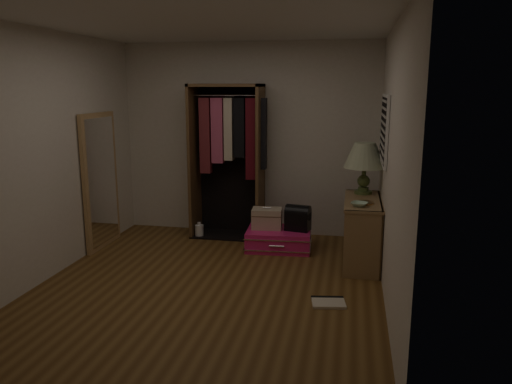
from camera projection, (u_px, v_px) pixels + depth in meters
ground at (210, 285)px, 5.17m from camera, size 4.00×4.00×0.00m
room_walls at (216, 140)px, 4.88m from camera, size 3.52×4.02×2.60m
console_bookshelf at (362, 229)px, 5.79m from camera, size 0.42×1.12×0.75m
open_wardrobe at (230, 148)px, 6.65m from camera, size 1.01×0.50×2.05m
floor_mirror at (101, 181)px, 6.27m from camera, size 0.06×0.80×1.70m
pink_suitcase at (279, 239)px, 6.30m from camera, size 0.85×0.64×0.25m
train_case at (267, 218)px, 6.31m from camera, size 0.40×0.29×0.27m
black_bag at (298, 217)px, 6.22m from camera, size 0.33×0.25×0.33m
table_lamp at (365, 157)px, 5.92m from camera, size 0.57×0.57×0.61m
brass_tray at (364, 203)px, 5.51m from camera, size 0.26×0.26×0.01m
ceramic_bowl at (359, 204)px, 5.37m from camera, size 0.23×0.23×0.04m
white_jug at (199, 231)px, 6.80m from camera, size 0.15×0.15×0.21m
floor_book at (328, 302)px, 4.73m from camera, size 0.35×0.29×0.03m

